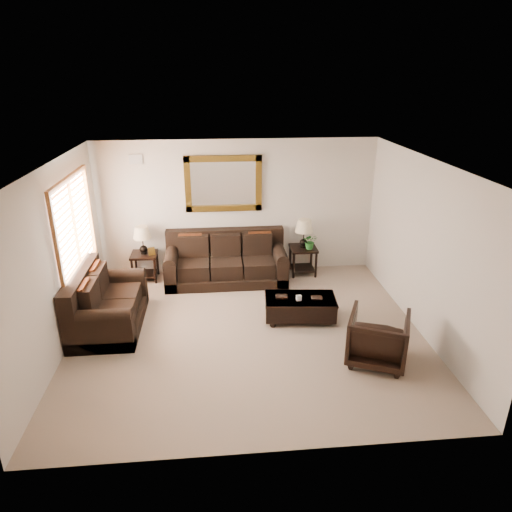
{
  "coord_description": "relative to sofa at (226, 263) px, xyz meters",
  "views": [
    {
      "loc": [
        -0.46,
        -6.3,
        3.88
      ],
      "look_at": [
        0.19,
        0.6,
        1.07
      ],
      "focal_mm": 32.0,
      "sensor_mm": 36.0,
      "label": 1
    }
  ],
  "objects": [
    {
      "name": "mirror",
      "position": [
        0.0,
        0.43,
        1.5
      ],
      "size": [
        1.5,
        0.06,
        1.1
      ],
      "color": "#4B2E0F",
      "rests_on": "room"
    },
    {
      "name": "air_vent",
      "position": [
        -1.63,
        0.44,
        2.0
      ],
      "size": [
        0.25,
        0.02,
        0.18
      ],
      "primitive_type": "cube",
      "color": "#999999",
      "rests_on": "room"
    },
    {
      "name": "coffee_table",
      "position": [
        1.18,
        -1.69,
        -0.1
      ],
      "size": [
        1.22,
        0.74,
        0.5
      ],
      "rotation": [
        0.0,
        0.0,
        -0.09
      ],
      "color": "black",
      "rests_on": "room"
    },
    {
      "name": "armchair",
      "position": [
        2.05,
        -2.97,
        0.06
      ],
      "size": [
        1.04,
        1.01,
        0.83
      ],
      "primitive_type": "imported",
      "rotation": [
        0.0,
        0.0,
        2.72
      ],
      "color": "black",
      "rests_on": "floor"
    },
    {
      "name": "room",
      "position": [
        0.27,
        -2.04,
        1.0
      ],
      "size": [
        5.51,
        5.01,
        2.71
      ],
      "color": "#836D5A",
      "rests_on": "ground"
    },
    {
      "name": "sofa",
      "position": [
        0.0,
        0.0,
        0.0
      ],
      "size": [
        2.35,
        1.02,
        0.96
      ],
      "color": "black",
      "rests_on": "room"
    },
    {
      "name": "window",
      "position": [
        -2.43,
        -1.14,
        1.2
      ],
      "size": [
        0.07,
        1.96,
        1.66
      ],
      "color": "white",
      "rests_on": "room"
    },
    {
      "name": "loveseat",
      "position": [
        -2.01,
        -1.61,
        0.01
      ],
      "size": [
        1.02,
        1.71,
        0.96
      ],
      "rotation": [
        0.0,
        0.0,
        1.57
      ],
      "color": "black",
      "rests_on": "room"
    },
    {
      "name": "end_table_right",
      "position": [
        1.58,
        0.16,
        0.41
      ],
      "size": [
        0.53,
        0.53,
        1.16
      ],
      "color": "black",
      "rests_on": "room"
    },
    {
      "name": "end_table_left",
      "position": [
        -1.61,
        0.17,
        0.38
      ],
      "size": [
        0.51,
        0.51,
        1.11
      ],
      "color": "black",
      "rests_on": "room"
    },
    {
      "name": "potted_plant",
      "position": [
        1.69,
        0.06,
        0.35
      ],
      "size": [
        0.34,
        0.36,
        0.25
      ],
      "primitive_type": "imported",
      "rotation": [
        0.0,
        0.0,
        -0.18
      ],
      "color": "#205A1F",
      "rests_on": "end_table_right"
    }
  ]
}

